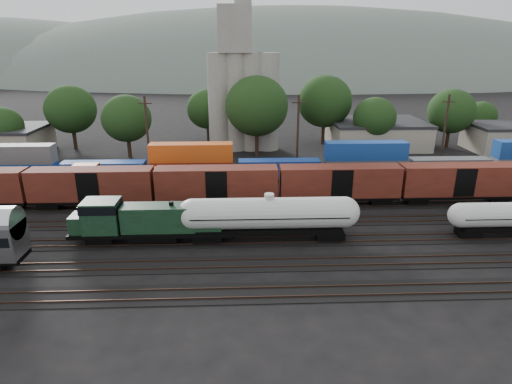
{
  "coord_description": "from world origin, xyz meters",
  "views": [
    {
      "loc": [
        2.62,
        -45.68,
        19.72
      ],
      "look_at": [
        4.48,
        2.0,
        3.0
      ],
      "focal_mm": 30.0,
      "sensor_mm": 36.0,
      "label": 1
    }
  ],
  "objects_px": {
    "tank_car_a": "(269,215)",
    "green_locomotive": "(143,220)",
    "orange_locomotive": "(116,179)",
    "grain_silo": "(242,90)"
  },
  "relations": [
    {
      "from": "tank_car_a",
      "to": "green_locomotive",
      "type": "bearing_deg",
      "value": 180.0
    },
    {
      "from": "tank_car_a",
      "to": "orange_locomotive",
      "type": "distance_m",
      "value": 24.71
    },
    {
      "from": "tank_car_a",
      "to": "orange_locomotive",
      "type": "relative_size",
      "value": 1.17
    },
    {
      "from": "green_locomotive",
      "to": "grain_silo",
      "type": "relative_size",
      "value": 0.58
    },
    {
      "from": "green_locomotive",
      "to": "orange_locomotive",
      "type": "relative_size",
      "value": 1.05
    },
    {
      "from": "tank_car_a",
      "to": "grain_silo",
      "type": "height_order",
      "value": "grain_silo"
    },
    {
      "from": "tank_car_a",
      "to": "grain_silo",
      "type": "xyz_separation_m",
      "value": [
        -2.27,
        41.0,
        8.34
      ]
    },
    {
      "from": "green_locomotive",
      "to": "tank_car_a",
      "type": "height_order",
      "value": "tank_car_a"
    },
    {
      "from": "green_locomotive",
      "to": "orange_locomotive",
      "type": "bearing_deg",
      "value": 114.24
    },
    {
      "from": "tank_car_a",
      "to": "grain_silo",
      "type": "distance_m",
      "value": 41.9
    }
  ]
}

